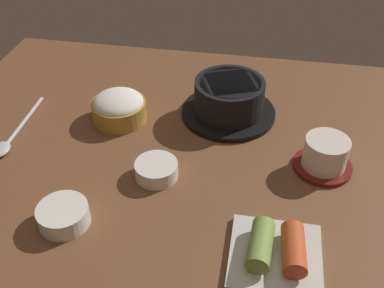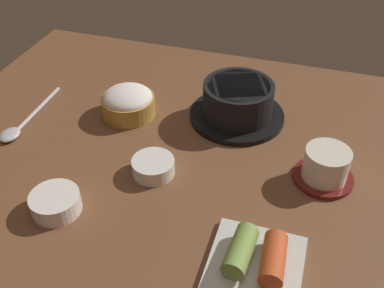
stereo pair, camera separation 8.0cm
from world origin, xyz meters
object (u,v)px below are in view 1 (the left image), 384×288
rice_bowl (119,107)px  spoon (8,140)px  banchan_cup_center (156,169)px  stone_pot (229,99)px  kimchi_plate (276,251)px  tea_cup_with_saucer (325,155)px  side_bowl_near (63,215)px

rice_bowl → spoon: (-18.42, -10.91, -2.28)cm
banchan_cup_center → spoon: size_ratio=0.37×
stone_pot → kimchi_plate: bearing=-72.9°
tea_cup_with_saucer → side_bowl_near: size_ratio=1.29×
stone_pot → side_bowl_near: bearing=-123.1°
side_bowl_near → tea_cup_with_saucer: bearing=26.5°
banchan_cup_center → spoon: (-29.58, 4.14, -0.91)cm
side_bowl_near → spoon: size_ratio=0.39×
kimchi_plate → spoon: kimchi_plate is taller
stone_pot → rice_bowl: 21.89cm
rice_bowl → banchan_cup_center: size_ratio=1.45×
rice_bowl → tea_cup_with_saucer: bearing=-11.5°
tea_cup_with_saucer → spoon: 57.84cm
rice_bowl → banchan_cup_center: 18.79cm
rice_bowl → banchan_cup_center: rice_bowl is taller
rice_bowl → banchan_cup_center: (11.16, -15.05, -1.36)cm
kimchi_plate → spoon: 53.33cm
banchan_cup_center → kimchi_plate: size_ratio=0.57×
tea_cup_with_saucer → banchan_cup_center: 29.05cm
stone_pot → rice_bowl: bearing=-165.9°
rice_bowl → kimchi_plate: size_ratio=0.83×
rice_bowl → tea_cup_with_saucer: size_ratio=1.05×
stone_pot → tea_cup_with_saucer: stone_pot is taller
tea_cup_with_saucer → rice_bowl: bearing=168.5°
rice_bowl → banchan_cup_center: bearing=-53.4°
tea_cup_with_saucer → banchan_cup_center: size_ratio=1.38×
tea_cup_with_saucer → spoon: (-57.72, -2.93, -2.33)cm
side_bowl_near → spoon: side_bowl_near is taller
tea_cup_with_saucer → side_bowl_near: (-39.61, -19.73, -1.25)cm
stone_pot → tea_cup_with_saucer: size_ratio=1.86×
banchan_cup_center → side_bowl_near: bearing=-132.2°
stone_pot → side_bowl_near: 39.49cm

